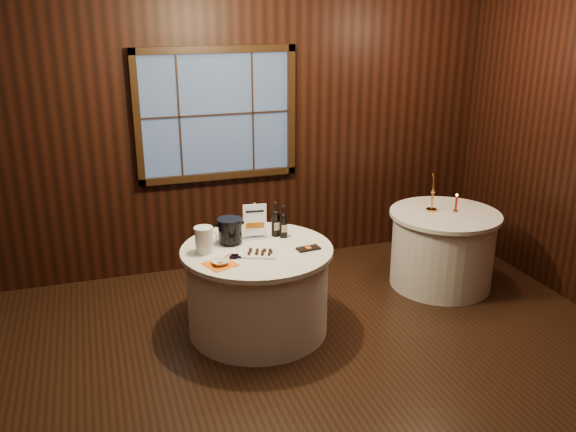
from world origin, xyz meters
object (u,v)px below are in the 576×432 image
object	(u,v)px
ice_bucket	(230,230)
grape_bunch	(235,255)
side_table	(442,249)
sign_stand	(255,226)
main_table	(258,289)
chocolate_box	(308,248)
chocolate_plate	(260,253)
glass_pitcher	(204,240)
port_bottle_left	(276,221)
brass_candlestick	(432,197)
cracker_bowl	(220,262)
red_candle	(456,205)
port_bottle_right	(283,224)

from	to	relation	value
ice_bucket	grape_bunch	bearing A→B (deg)	-96.92
side_table	sign_stand	size ratio (longest dim) A/B	3.32
main_table	chocolate_box	world-z (taller)	chocolate_box
chocolate_plate	glass_pitcher	world-z (taller)	glass_pitcher
sign_stand	grape_bunch	xyz separation A→B (m)	(-0.27, -0.36, -0.09)
side_table	chocolate_plate	distance (m)	2.10
side_table	grape_bunch	bearing A→B (deg)	-168.76
port_bottle_left	brass_candlestick	xyz separation A→B (m)	(1.66, 0.17, 0.01)
sign_stand	glass_pitcher	bearing A→B (deg)	-151.96
ice_bucket	chocolate_plate	size ratio (longest dim) A/B	0.69
chocolate_plate	chocolate_box	bearing A→B (deg)	-1.69
main_table	ice_bucket	world-z (taller)	ice_bucket
sign_stand	brass_candlestick	world-z (taller)	brass_candlestick
main_table	cracker_bowl	xyz separation A→B (m)	(-0.36, -0.25, 0.40)
grape_bunch	red_candle	bearing A→B (deg)	10.51
glass_pitcher	port_bottle_left	bearing A→B (deg)	-2.86
cracker_bowl	grape_bunch	bearing A→B (deg)	36.44
main_table	ice_bucket	distance (m)	0.56
port_bottle_right	chocolate_plate	world-z (taller)	port_bottle_right
grape_bunch	cracker_bowl	xyz separation A→B (m)	(-0.14, -0.10, 0.00)
chocolate_box	grape_bunch	distance (m)	0.62
sign_stand	chocolate_plate	xyz separation A→B (m)	(-0.06, -0.37, -0.10)
side_table	brass_candlestick	bearing A→B (deg)	138.59
chocolate_box	cracker_bowl	size ratio (longest dim) A/B	1.41
chocolate_plate	main_table	bearing A→B (deg)	83.98
brass_candlestick	main_table	bearing A→B (deg)	-168.36
side_table	glass_pitcher	world-z (taller)	glass_pitcher
port_bottle_right	brass_candlestick	world-z (taller)	brass_candlestick
side_table	ice_bucket	xyz separation A→B (m)	(-2.19, -0.13, 0.50)
sign_stand	ice_bucket	world-z (taller)	sign_stand
port_bottle_right	grape_bunch	bearing A→B (deg)	-146.35
chocolate_box	grape_bunch	world-z (taller)	grape_bunch
ice_bucket	red_candle	distance (m)	2.29
port_bottle_left	cracker_bowl	xyz separation A→B (m)	(-0.60, -0.47, -0.11)
glass_pitcher	grape_bunch	bearing A→B (deg)	-58.60
chocolate_plate	side_table	bearing A→B (deg)	12.69
side_table	red_candle	bearing A→B (deg)	-5.33
brass_candlestick	red_candle	world-z (taller)	brass_candlestick
port_bottle_left	chocolate_box	bearing A→B (deg)	-70.94
port_bottle_left	main_table	bearing A→B (deg)	-140.61
red_candle	brass_candlestick	bearing A→B (deg)	154.19
ice_bucket	red_candle	xyz separation A→B (m)	(2.29, 0.12, -0.04)
ice_bucket	chocolate_box	size ratio (longest dim) A/B	1.14
port_bottle_left	chocolate_plate	xyz separation A→B (m)	(-0.25, -0.37, -0.12)
grape_bunch	red_candle	xyz separation A→B (m)	(2.33, 0.43, 0.06)
main_table	brass_candlestick	size ratio (longest dim) A/B	3.30
chocolate_plate	port_bottle_right	bearing A→B (deg)	46.45
red_candle	port_bottle_right	bearing A→B (deg)	-176.10
port_bottle_left	ice_bucket	xyz separation A→B (m)	(-0.42, -0.05, -0.02)
port_bottle_right	brass_candlestick	xyz separation A→B (m)	(1.61, 0.22, 0.02)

